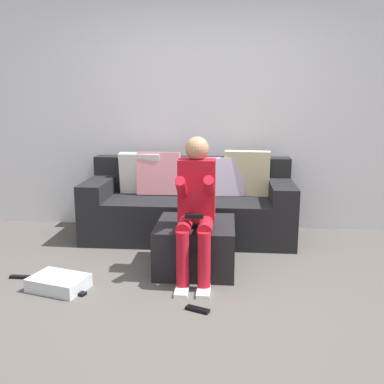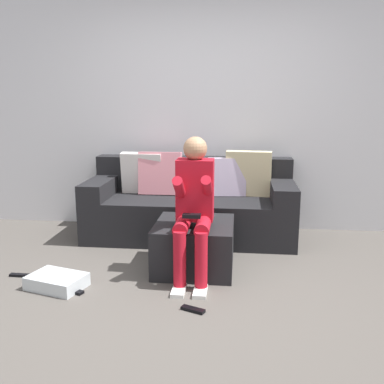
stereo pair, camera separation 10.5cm
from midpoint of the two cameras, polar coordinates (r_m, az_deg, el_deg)
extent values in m
plane|color=#544F49|center=(3.25, -0.20, -14.36)|extent=(6.96, 6.96, 0.00)
cube|color=silver|center=(4.93, 2.51, 10.41)|extent=(5.35, 0.10, 2.60)
cube|color=black|center=(4.62, 0.40, -3.31)|extent=(2.14, 0.87, 0.43)
cube|color=black|center=(4.85, 0.80, 2.36)|extent=(2.14, 0.22, 0.38)
cube|color=black|center=(4.74, -11.08, 0.65)|extent=(0.24, 0.87, 0.18)
cube|color=black|center=(4.55, 12.36, 0.12)|extent=(0.24, 0.87, 0.18)
cube|color=white|center=(4.76, -5.89, 2.47)|extent=(0.44, 0.16, 0.45)
cube|color=pink|center=(4.70, -3.51, 2.46)|extent=(0.45, 0.19, 0.46)
cube|color=beige|center=(4.65, 8.00, 2.38)|extent=(0.48, 0.16, 0.48)
cube|color=silver|center=(4.65, 5.21, 1.98)|extent=(0.41, 0.18, 0.40)
cube|color=black|center=(3.80, 1.11, -7.00)|extent=(0.66, 0.69, 0.41)
cube|color=red|center=(3.57, 1.26, 0.30)|extent=(0.30, 0.20, 0.50)
sphere|color=tan|center=(3.52, 1.28, 5.67)|extent=(0.19, 0.19, 0.19)
cylinder|color=red|center=(3.47, -0.38, -4.30)|extent=(0.12, 0.35, 0.12)
cylinder|color=red|center=(3.38, -0.72, -8.69)|extent=(0.10, 0.10, 0.44)
cube|color=white|center=(3.41, -0.84, -12.70)|extent=(0.10, 0.22, 0.03)
cylinder|color=red|center=(3.45, -0.70, 0.18)|extent=(0.08, 0.36, 0.28)
cylinder|color=red|center=(3.46, 2.34, -4.39)|extent=(0.12, 0.35, 0.12)
cylinder|color=red|center=(3.36, 2.09, -8.80)|extent=(0.10, 0.10, 0.44)
cube|color=white|center=(3.40, 1.99, -12.82)|extent=(0.10, 0.22, 0.03)
cylinder|color=red|center=(3.45, 2.86, 0.44)|extent=(0.08, 0.31, 0.25)
cube|color=black|center=(3.35, 0.84, -3.13)|extent=(0.14, 0.06, 0.03)
cube|color=silver|center=(3.62, -16.37, -11.10)|extent=(0.48, 0.40, 0.10)
cube|color=black|center=(3.15, 1.11, -15.05)|extent=(0.18, 0.12, 0.02)
cube|color=black|center=(3.51, -14.21, -12.42)|extent=(0.16, 0.10, 0.02)
cube|color=black|center=(3.93, -20.62, -10.11)|extent=(0.19, 0.05, 0.02)
camera|label=1|loc=(0.05, -89.27, 0.16)|focal=40.99mm
camera|label=2|loc=(0.05, 90.73, -0.16)|focal=40.99mm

